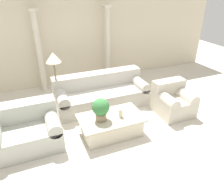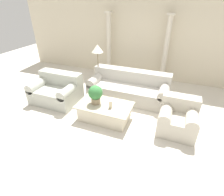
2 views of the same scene
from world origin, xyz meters
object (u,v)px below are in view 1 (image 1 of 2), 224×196
Objects in this scene: coffee_table at (111,125)px; armchair at (173,100)px; floor_lamp at (54,61)px; loveseat at (25,130)px; sofa_long at (101,93)px; potted_plant at (101,108)px.

coffee_table is 1.79m from armchair.
loveseat is at bearing -127.84° from floor_lamp.
loveseat reaches higher than armchair.
sofa_long is 1.58× the size of floor_lamp.
armchair is at bearing -1.88° from loveseat.
sofa_long is at bearing 144.50° from armchair.
loveseat is at bearing 168.65° from coffee_table.
floor_lamp is at bearing 172.34° from sofa_long.
coffee_table is 2.03m from floor_lamp.
floor_lamp is at bearing 120.43° from coffee_table.
coffee_table is at bearing -100.61° from sofa_long.
loveseat is 1.58× the size of armchair.
potted_plant is 1.72m from floor_lamp.
floor_lamp is at bearing 52.16° from loveseat.
sofa_long is 1.76× the size of coffee_table.
sofa_long and loveseat have the same top height.
sofa_long is 4.95× the size of potted_plant.
coffee_table is 2.81× the size of potted_plant.
floor_lamp is (0.87, 1.12, 0.97)m from loveseat.
loveseat is (-1.98, -0.97, 0.01)m from sofa_long.
sofa_long is at bearing -7.66° from floor_lamp.
floor_lamp is 1.79× the size of armchair.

